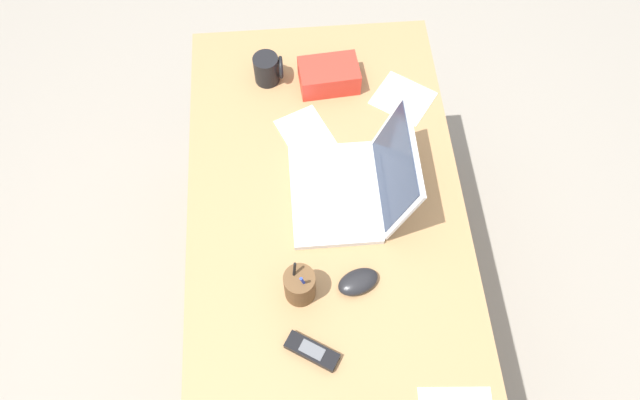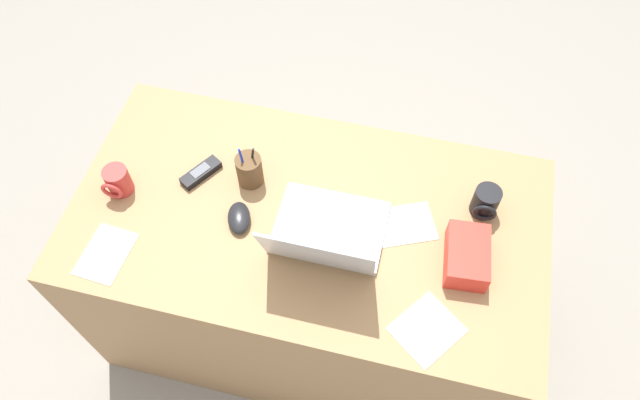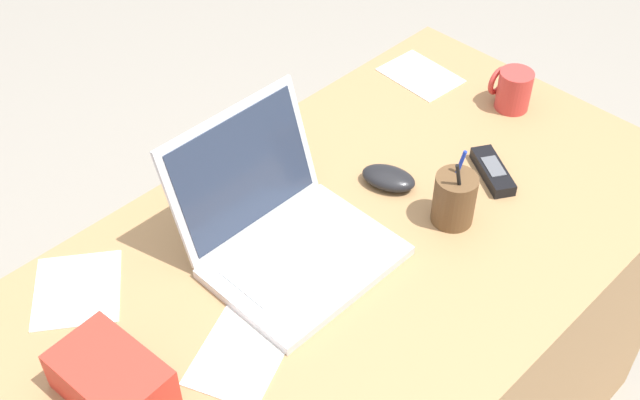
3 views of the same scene
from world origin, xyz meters
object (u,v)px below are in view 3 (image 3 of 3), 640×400
object	(u,v)px
laptop	(285,232)
snack_bag	(111,379)
computer_mouse	(388,178)
coffee_mug_tall	(513,89)
cordless_phone	(493,171)
pen_holder	(454,199)

from	to	relation	value
laptop	snack_bag	xyz separation A→B (m)	(-0.39, -0.03, -0.01)
computer_mouse	snack_bag	xyz separation A→B (m)	(-0.66, -0.02, 0.02)
computer_mouse	coffee_mug_tall	distance (m)	0.38
laptop	computer_mouse	xyz separation A→B (m)	(0.27, -0.01, -0.03)
coffee_mug_tall	cordless_phone	size ratio (longest dim) A/B	0.66
computer_mouse	snack_bag	size ratio (longest dim) A/B	0.61
computer_mouse	cordless_phone	world-z (taller)	computer_mouse
cordless_phone	pen_holder	world-z (taller)	pen_holder
snack_bag	computer_mouse	bearing A→B (deg)	1.66
coffee_mug_tall	pen_holder	bearing A→B (deg)	-160.90
laptop	snack_bag	size ratio (longest dim) A/B	1.78
coffee_mug_tall	cordless_phone	distance (m)	0.25
computer_mouse	snack_bag	world-z (taller)	snack_bag
computer_mouse	snack_bag	bearing A→B (deg)	161.67
cordless_phone	snack_bag	world-z (taller)	snack_bag
computer_mouse	cordless_phone	distance (m)	0.21
computer_mouse	pen_holder	distance (m)	0.15
cordless_phone	coffee_mug_tall	bearing A→B (deg)	26.90
snack_bag	laptop	bearing A→B (deg)	4.93
coffee_mug_tall	pen_holder	distance (m)	0.39
coffee_mug_tall	pen_holder	xyz separation A→B (m)	(-0.37, -0.13, 0.01)
computer_mouse	pen_holder	size ratio (longest dim) A/B	0.71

